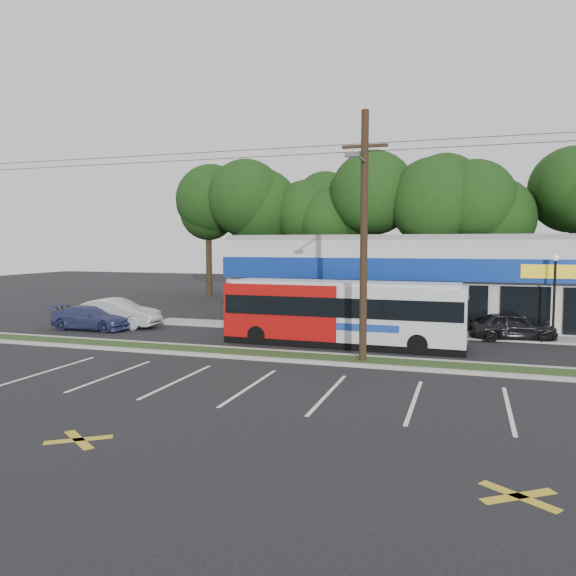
{
  "coord_description": "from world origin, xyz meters",
  "views": [
    {
      "loc": [
        7.0,
        -21.16,
        4.8
      ],
      "look_at": [
        -1.46,
        5.0,
        2.61
      ],
      "focal_mm": 35.0,
      "sensor_mm": 36.0,
      "label": 1
    }
  ],
  "objects_px": {
    "metrobus": "(343,312)",
    "car_blue": "(91,318)",
    "lamp_post": "(555,287)",
    "car_dark": "(512,326)",
    "pedestrian_b": "(361,326)",
    "utility_pole": "(359,228)",
    "pedestrian_a": "(461,322)",
    "car_silver": "(117,313)"
  },
  "relations": [
    {
      "from": "metrobus",
      "to": "car_blue",
      "type": "distance_m",
      "value": 14.45
    },
    {
      "from": "lamp_post",
      "to": "car_dark",
      "type": "distance_m",
      "value": 2.74
    },
    {
      "from": "car_dark",
      "to": "pedestrian_b",
      "type": "xyz_separation_m",
      "value": [
        -7.11,
        -2.5,
        0.04
      ]
    },
    {
      "from": "lamp_post",
      "to": "car_dark",
      "type": "bearing_deg",
      "value": -170.96
    },
    {
      "from": "utility_pole",
      "to": "car_dark",
      "type": "distance_m",
      "value": 10.91
    },
    {
      "from": "utility_pole",
      "to": "car_dark",
      "type": "bearing_deg",
      "value": 50.32
    },
    {
      "from": "lamp_post",
      "to": "car_blue",
      "type": "bearing_deg",
      "value": -170.97
    },
    {
      "from": "lamp_post",
      "to": "pedestrian_b",
      "type": "distance_m",
      "value": 9.61
    },
    {
      "from": "pedestrian_a",
      "to": "pedestrian_b",
      "type": "distance_m",
      "value": 5.3
    },
    {
      "from": "metrobus",
      "to": "lamp_post",
      "type": "bearing_deg",
      "value": 25.39
    },
    {
      "from": "car_dark",
      "to": "lamp_post",
      "type": "bearing_deg",
      "value": -90.23
    },
    {
      "from": "car_dark",
      "to": "pedestrian_b",
      "type": "relative_size",
      "value": 2.79
    },
    {
      "from": "car_silver",
      "to": "pedestrian_b",
      "type": "xyz_separation_m",
      "value": [
        14.14,
        -0.14,
        -0.08
      ]
    },
    {
      "from": "pedestrian_b",
      "to": "car_blue",
      "type": "bearing_deg",
      "value": -10.18
    },
    {
      "from": "utility_pole",
      "to": "car_dark",
      "type": "relative_size",
      "value": 12.06
    },
    {
      "from": "metrobus",
      "to": "car_dark",
      "type": "distance_m",
      "value": 8.73
    },
    {
      "from": "car_dark",
      "to": "car_blue",
      "type": "relative_size",
      "value": 0.91
    },
    {
      "from": "metrobus",
      "to": "pedestrian_b",
      "type": "bearing_deg",
      "value": 69.44
    },
    {
      "from": "lamp_post",
      "to": "pedestrian_a",
      "type": "height_order",
      "value": "lamp_post"
    },
    {
      "from": "car_dark",
      "to": "car_silver",
      "type": "xyz_separation_m",
      "value": [
        -21.25,
        -2.36,
        0.11
      ]
    },
    {
      "from": "car_blue",
      "to": "pedestrian_a",
      "type": "distance_m",
      "value": 19.99
    },
    {
      "from": "utility_pole",
      "to": "pedestrian_b",
      "type": "height_order",
      "value": "utility_pole"
    },
    {
      "from": "car_silver",
      "to": "pedestrian_b",
      "type": "height_order",
      "value": "car_silver"
    },
    {
      "from": "utility_pole",
      "to": "car_blue",
      "type": "height_order",
      "value": "utility_pole"
    },
    {
      "from": "car_dark",
      "to": "car_silver",
      "type": "height_order",
      "value": "car_silver"
    },
    {
      "from": "car_blue",
      "to": "pedestrian_a",
      "type": "bearing_deg",
      "value": -80.53
    },
    {
      "from": "lamp_post",
      "to": "car_silver",
      "type": "distance_m",
      "value": 23.36
    },
    {
      "from": "car_dark",
      "to": "pedestrian_b",
      "type": "bearing_deg",
      "value": 100.11
    },
    {
      "from": "metrobus",
      "to": "car_dark",
      "type": "height_order",
      "value": "metrobus"
    },
    {
      "from": "utility_pole",
      "to": "metrobus",
      "type": "distance_m",
      "value": 5.41
    },
    {
      "from": "utility_pole",
      "to": "car_blue",
      "type": "distance_m",
      "value": 17.02
    },
    {
      "from": "car_silver",
      "to": "pedestrian_a",
      "type": "xyz_separation_m",
      "value": [
        18.81,
        2.36,
        0.01
      ]
    },
    {
      "from": "utility_pole",
      "to": "car_dark",
      "type": "xyz_separation_m",
      "value": [
        6.28,
        7.57,
        -4.71
      ]
    },
    {
      "from": "utility_pole",
      "to": "pedestrian_a",
      "type": "xyz_separation_m",
      "value": [
        3.85,
        7.57,
        -4.58
      ]
    },
    {
      "from": "utility_pole",
      "to": "car_blue",
      "type": "bearing_deg",
      "value": 165.62
    },
    {
      "from": "lamp_post",
      "to": "metrobus",
      "type": "bearing_deg",
      "value": -155.85
    },
    {
      "from": "car_silver",
      "to": "utility_pole",
      "type": "bearing_deg",
      "value": -114.2
    },
    {
      "from": "lamp_post",
      "to": "pedestrian_a",
      "type": "distance_m",
      "value": 4.71
    },
    {
      "from": "car_silver",
      "to": "pedestrian_b",
      "type": "relative_size",
      "value": 3.35
    },
    {
      "from": "car_silver",
      "to": "car_blue",
      "type": "distance_m",
      "value": 1.45
    },
    {
      "from": "lamp_post",
      "to": "car_blue",
      "type": "distance_m",
      "value": 24.38
    },
    {
      "from": "utility_pole",
      "to": "pedestrian_a",
      "type": "distance_m",
      "value": 9.65
    }
  ]
}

